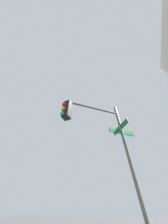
# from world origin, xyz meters

# --- Properties ---
(traffic_signal_near) EXTENTS (2.22, 2.16, 5.00)m
(traffic_signal_near) POSITION_xyz_m (-6.11, -6.32, 3.52)
(traffic_signal_near) COLOR #474C47
(traffic_signal_near) RESTS_ON ground_plane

